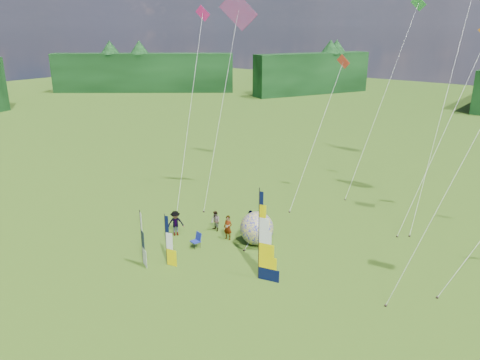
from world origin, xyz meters
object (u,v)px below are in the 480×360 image
Objects in this scene: side_banner_left at (166,240)px; side_banner_far at (142,238)px; spectator_a at (228,228)px; spectator_b at (216,221)px; kite_whale at (447,87)px; spectator_d at (250,222)px; camp_chair at (195,240)px; feather_banner_main at (259,236)px; spectator_c at (176,223)px; bol_inflatable at (257,228)px.

side_banner_far reaches higher than side_banner_left.
spectator_a is 1.74m from spectator_b.
side_banner_far is at bearing -96.67° from kite_whale.
spectator_d is (0.68, 1.73, 0.01)m from spectator_a.
side_banner_left reaches higher than camp_chair.
side_banner_far is at bearing -94.03° from camp_chair.
side_banner_left is at bearing -94.73° from kite_whale.
kite_whale is (4.98, 16.72, 7.30)m from feather_banner_main.
spectator_d is 17.63m from kite_whale.
side_banner_far is at bearing -122.76° from spectator_c.
spectator_c is at bearing -106.05° from kite_whale.
spectator_a is (0.74, 5.22, -0.79)m from side_banner_left.
bol_inflatable reaches higher than spectator_c.
spectator_a is at bearing -22.33° from spectator_c.
side_banner_far is 4.51m from spectator_c.
spectator_d is (2.32, 1.18, 0.14)m from spectator_b.
kite_whale is at bearing 70.04° from camp_chair.
side_banner_left is 1.86× the size of spectator_d.
side_banner_left is 1.88× the size of spectator_a.
spectator_a is at bearing 82.83° from camp_chair.
spectator_b is 2.94m from spectator_c.
side_banner_far reaches higher than spectator_c.
side_banner_left is 3.07m from camp_chair.
side_banner_left reaches higher than bol_inflatable.
feather_banner_main is 2.40× the size of bol_inflatable.
camp_chair is at bearing -118.15° from spectator_a.
spectator_c is at bearing 157.67° from feather_banner_main.
feather_banner_main is at bearing 7.28° from camp_chair.
bol_inflatable is 1.28× the size of spectator_d.
camp_chair is (0.73, -2.94, -0.23)m from spectator_b.
spectator_c is at bearing -155.47° from bol_inflatable.
side_banner_far is 6.43m from spectator_a.
bol_inflatable is at bearing 11.55° from spectator_a.
side_banner_far is at bearing -161.45° from side_banner_left.
kite_whale is at bearing -85.61° from spectator_d.
spectator_c is 22.32m from kite_whale.
spectator_d reaches higher than camp_chair.
spectator_d is (1.42, 6.95, -0.78)m from side_banner_left.
spectator_d is at bearing 41.58° from spectator_b.
side_banner_far is at bearing -170.43° from feather_banner_main.
spectator_a is 0.99× the size of spectator_d.
side_banner_far is 7.88m from bol_inflatable.
bol_inflatable is 2.14m from spectator_a.
side_banner_far is (-1.35, -0.80, 0.07)m from side_banner_left.
bol_inflatable is (2.75, 5.90, -0.52)m from side_banner_left.
bol_inflatable is 5.95m from spectator_c.
side_banner_left is 5.33m from spectator_a.
kite_whale reaches higher than spectator_c.
kite_whale is (10.74, 16.06, 9.55)m from camp_chair.
spectator_b is (-1.64, 0.56, -0.13)m from spectator_a.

